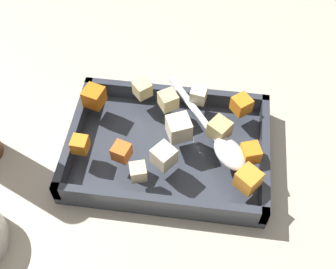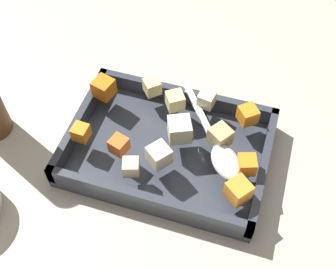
{
  "view_description": "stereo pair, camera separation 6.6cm",
  "coord_description": "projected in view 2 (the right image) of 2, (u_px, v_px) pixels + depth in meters",
  "views": [
    {
      "loc": [
        0.05,
        -0.37,
        0.59
      ],
      "look_at": [
        0.0,
        0.01,
        0.06
      ],
      "focal_mm": 46.37,
      "sensor_mm": 36.0,
      "label": 1
    },
    {
      "loc": [
        0.11,
        -0.35,
        0.59
      ],
      "look_at": [
        0.0,
        0.01,
        0.06
      ],
      "focal_mm": 46.37,
      "sensor_mm": 36.0,
      "label": 2
    }
  ],
  "objects": [
    {
      "name": "carrot_chunk_far_right",
      "position": [
        81.0,
        132.0,
        0.66
      ],
      "size": [
        0.02,
        0.02,
        0.02
      ],
      "primitive_type": "cube",
      "rotation": [
        0.0,
        0.0,
        6.23
      ],
      "color": "orange",
      "rests_on": "baking_dish"
    },
    {
      "name": "carrot_chunk_heap_top",
      "position": [
        247.0,
        165.0,
        0.62
      ],
      "size": [
        0.03,
        0.03,
        0.03
      ],
      "primitive_type": "cube",
      "rotation": [
        0.0,
        0.0,
        3.47
      ],
      "color": "orange",
      "rests_on": "baking_dish"
    },
    {
      "name": "potato_chunk_under_handle",
      "position": [
        175.0,
        101.0,
        0.69
      ],
      "size": [
        0.04,
        0.04,
        0.03
      ],
      "primitive_type": "cube",
      "rotation": [
        0.0,
        0.0,
        2.16
      ],
      "color": "#E0CC89",
      "rests_on": "baking_dish"
    },
    {
      "name": "serving_spoon",
      "position": [
        222.0,
        155.0,
        0.64
      ],
      "size": [
        0.14,
        0.19,
        0.02
      ],
      "rotation": [
        0.0,
        0.0,
        2.2
      ],
      "color": "silver",
      "rests_on": "baking_dish"
    },
    {
      "name": "potato_chunk_corner_se",
      "position": [
        157.0,
        155.0,
        0.63
      ],
      "size": [
        0.04,
        0.04,
        0.03
      ],
      "primitive_type": "cube",
      "rotation": [
        0.0,
        0.0,
        0.91
      ],
      "color": "beige",
      "rests_on": "baking_dish"
    },
    {
      "name": "potato_chunk_corner_sw",
      "position": [
        207.0,
        99.0,
        0.7
      ],
      "size": [
        0.03,
        0.03,
        0.02
      ],
      "primitive_type": "cube",
      "rotation": [
        0.0,
        0.0,
        6.13
      ],
      "color": "beige",
      "rests_on": "baking_dish"
    },
    {
      "name": "carrot_chunk_back_center",
      "position": [
        238.0,
        191.0,
        0.6
      ],
      "size": [
        0.04,
        0.04,
        0.03
      ],
      "primitive_type": "cube",
      "rotation": [
        0.0,
        0.0,
        0.9
      ],
      "color": "orange",
      "rests_on": "baking_dish"
    },
    {
      "name": "potato_chunk_corner_nw",
      "position": [
        180.0,
        129.0,
        0.65
      ],
      "size": [
        0.04,
        0.04,
        0.03
      ],
      "primitive_type": "cube",
      "rotation": [
        0.0,
        0.0,
        5.14
      ],
      "color": "beige",
      "rests_on": "baking_dish"
    },
    {
      "name": "carrot_chunk_heap_side",
      "position": [
        104.0,
        88.0,
        0.71
      ],
      "size": [
        0.04,
        0.04,
        0.03
      ],
      "primitive_type": "cube",
      "rotation": [
        0.0,
        0.0,
        6.01
      ],
      "color": "orange",
      "rests_on": "baking_dish"
    },
    {
      "name": "baking_dish",
      "position": [
        168.0,
        150.0,
        0.69
      ],
      "size": [
        0.31,
        0.22,
        0.05
      ],
      "color": "#333842",
      "rests_on": "ground_plane"
    },
    {
      "name": "potato_chunk_front_center",
      "position": [
        220.0,
        136.0,
        0.65
      ],
      "size": [
        0.04,
        0.04,
        0.03
      ],
      "primitive_type": "cube",
      "rotation": [
        0.0,
        0.0,
        0.96
      ],
      "color": "tan",
      "rests_on": "baking_dish"
    },
    {
      "name": "carrot_chunk_near_right",
      "position": [
        119.0,
        145.0,
        0.64
      ],
      "size": [
        0.03,
        0.03,
        0.02
      ],
      "primitive_type": "cube",
      "rotation": [
        0.0,
        0.0,
        2.85
      ],
      "color": "orange",
      "rests_on": "baking_dish"
    },
    {
      "name": "carrot_chunk_mid_left",
      "position": [
        248.0,
        115.0,
        0.68
      ],
      "size": [
        0.04,
        0.04,
        0.03
      ],
      "primitive_type": "cube",
      "rotation": [
        0.0,
        0.0,
        3.83
      ],
      "color": "orange",
      "rests_on": "baking_dish"
    },
    {
      "name": "potato_chunk_center",
      "position": [
        152.0,
        86.0,
        0.71
      ],
      "size": [
        0.04,
        0.04,
        0.02
      ],
      "primitive_type": "cube",
      "rotation": [
        0.0,
        0.0,
        2.3
      ],
      "color": "#E0CC89",
      "rests_on": "baking_dish"
    },
    {
      "name": "potato_chunk_far_left",
      "position": [
        131.0,
        167.0,
        0.62
      ],
      "size": [
        0.03,
        0.03,
        0.02
      ],
      "primitive_type": "cube",
      "rotation": [
        0.0,
        0.0,
        0.31
      ],
      "color": "beige",
      "rests_on": "baking_dish"
    },
    {
      "name": "ground_plane",
      "position": [
        165.0,
        162.0,
        0.7
      ],
      "size": [
        4.0,
        4.0,
        0.0
      ],
      "primitive_type": "plane",
      "color": "#BCB29E"
    }
  ]
}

